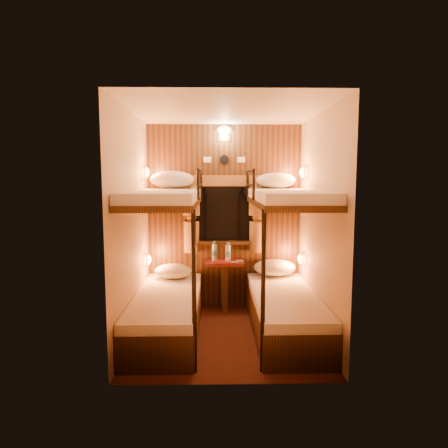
{
  "coord_description": "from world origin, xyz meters",
  "views": [
    {
      "loc": [
        -0.11,
        -4.2,
        1.71
      ],
      "look_at": [
        -0.02,
        0.15,
        1.21
      ],
      "focal_mm": 32.0,
      "sensor_mm": 36.0,
      "label": 1
    }
  ],
  "objects_px": {
    "bunk_left": "(167,284)",
    "bottle_left": "(215,252)",
    "table": "(224,279)",
    "bottle_right": "(228,253)",
    "bunk_right": "(285,284)"
  },
  "relations": [
    {
      "from": "bunk_right",
      "to": "bottle_left",
      "type": "relative_size",
      "value": 7.57
    },
    {
      "from": "bunk_left",
      "to": "bottle_left",
      "type": "relative_size",
      "value": 7.57
    },
    {
      "from": "bunk_right",
      "to": "table",
      "type": "bearing_deg",
      "value": 129.67
    },
    {
      "from": "bunk_right",
      "to": "bottle_right",
      "type": "xyz_separation_m",
      "value": [
        -0.6,
        0.77,
        0.2
      ]
    },
    {
      "from": "table",
      "to": "bottle_right",
      "type": "xyz_separation_m",
      "value": [
        0.05,
        -0.01,
        0.34
      ]
    },
    {
      "from": "table",
      "to": "bottle_left",
      "type": "xyz_separation_m",
      "value": [
        -0.13,
        0.05,
        0.34
      ]
    },
    {
      "from": "bottle_left",
      "to": "bunk_right",
      "type": "bearing_deg",
      "value": -46.91
    },
    {
      "from": "bottle_left",
      "to": "table",
      "type": "bearing_deg",
      "value": -20.69
    },
    {
      "from": "table",
      "to": "bottle_left",
      "type": "bearing_deg",
      "value": 159.31
    },
    {
      "from": "bunk_left",
      "to": "bottle_right",
      "type": "xyz_separation_m",
      "value": [
        0.69,
        0.77,
        0.2
      ]
    },
    {
      "from": "bottle_left",
      "to": "bottle_right",
      "type": "distance_m",
      "value": 0.18
    },
    {
      "from": "bunk_left",
      "to": "bottle_left",
      "type": "distance_m",
      "value": 1.0
    },
    {
      "from": "bunk_left",
      "to": "table",
      "type": "height_order",
      "value": "bunk_left"
    },
    {
      "from": "table",
      "to": "bottle_right",
      "type": "bearing_deg",
      "value": -10.36
    },
    {
      "from": "bunk_right",
      "to": "bottle_right",
      "type": "distance_m",
      "value": 1.0
    }
  ]
}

